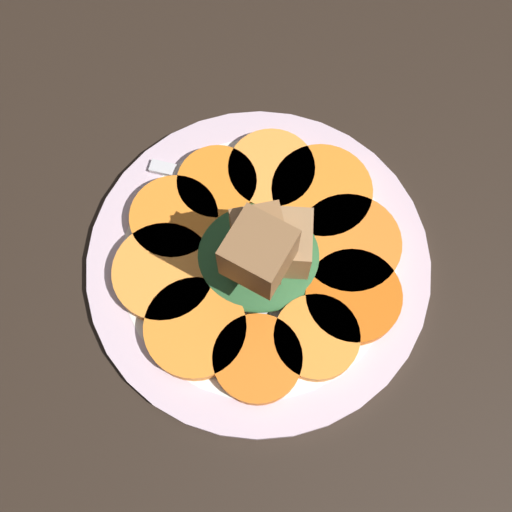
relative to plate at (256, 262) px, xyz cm
name	(u,v)px	position (x,y,z in cm)	size (l,w,h in cm)	color
table_slab	(256,268)	(0.00, 0.00, -1.52)	(120.00, 120.00, 2.00)	black
plate	(256,262)	(0.00, 0.00, 0.00)	(28.28, 28.28, 1.05)	silver
carrot_slice_0	(172,218)	(7.00, -3.36, 1.22)	(7.31, 7.31, 1.29)	orange
carrot_slice_1	(161,273)	(7.59, 1.39, 1.22)	(8.17, 8.17, 1.29)	orange
carrot_slice_2	(193,328)	(4.85, 5.91, 1.22)	(7.99, 7.99, 1.29)	orange
carrot_slice_3	(249,359)	(0.44, 8.25, 1.22)	(6.90, 6.90, 1.29)	orange
carrot_slice_4	(314,337)	(-4.55, 6.52, 1.22)	(6.69, 6.69, 1.29)	orange
carrot_slice_5	(350,297)	(-7.52, 3.20, 1.22)	(7.65, 7.65, 1.29)	#D35E12
carrot_slice_6	(346,244)	(-7.35, -1.24, 1.22)	(8.47, 8.47, 1.29)	orange
carrot_slice_7	(319,192)	(-5.22, -5.88, 1.22)	(8.47, 8.47, 1.29)	orange
carrot_slice_8	(269,170)	(-1.00, -7.89, 1.22)	(7.37, 7.37, 1.29)	#F9963A
carrot_slice_9	(215,184)	(3.57, -6.56, 1.22)	(6.72, 6.72, 1.29)	orange
center_pile	(259,251)	(-0.21, 0.56, 4.31)	(10.44, 9.83, 10.26)	#2D6033
fork	(249,188)	(0.65, -6.38, 0.78)	(17.01, 5.63, 0.40)	silver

